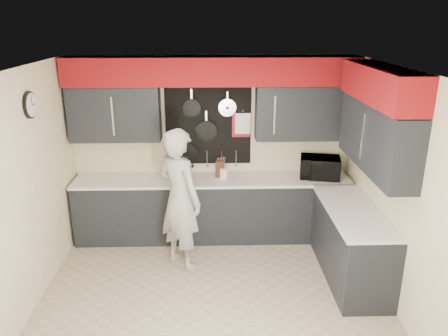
{
  "coord_description": "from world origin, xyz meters",
  "views": [
    {
      "loc": [
        -0.0,
        -4.36,
        3.09
      ],
      "look_at": [
        0.14,
        0.5,
        1.4
      ],
      "focal_mm": 35.0,
      "sensor_mm": 36.0,
      "label": 1
    }
  ],
  "objects_px": {
    "microwave": "(320,167)",
    "knife_block": "(220,169)",
    "person": "(180,200)",
    "coffee_maker": "(181,165)",
    "utensil_crock": "(224,173)"
  },
  "relations": [
    {
      "from": "microwave",
      "to": "knife_block",
      "type": "height_order",
      "value": "microwave"
    },
    {
      "from": "microwave",
      "to": "person",
      "type": "relative_size",
      "value": 0.3
    },
    {
      "from": "microwave",
      "to": "coffee_maker",
      "type": "bearing_deg",
      "value": -169.97
    },
    {
      "from": "knife_block",
      "to": "utensil_crock",
      "type": "distance_m",
      "value": 0.09
    },
    {
      "from": "microwave",
      "to": "person",
      "type": "bearing_deg",
      "value": -147.92
    },
    {
      "from": "utensil_crock",
      "to": "coffee_maker",
      "type": "height_order",
      "value": "coffee_maker"
    },
    {
      "from": "person",
      "to": "microwave",
      "type": "bearing_deg",
      "value": -113.35
    },
    {
      "from": "microwave",
      "to": "person",
      "type": "distance_m",
      "value": 2.07
    },
    {
      "from": "knife_block",
      "to": "utensil_crock",
      "type": "height_order",
      "value": "knife_block"
    },
    {
      "from": "coffee_maker",
      "to": "person",
      "type": "relative_size",
      "value": 0.2
    },
    {
      "from": "utensil_crock",
      "to": "knife_block",
      "type": "bearing_deg",
      "value": 140.61
    },
    {
      "from": "utensil_crock",
      "to": "person",
      "type": "xyz_separation_m",
      "value": [
        -0.57,
        -0.76,
        -0.07
      ]
    },
    {
      "from": "microwave",
      "to": "utensil_crock",
      "type": "height_order",
      "value": "microwave"
    },
    {
      "from": "coffee_maker",
      "to": "knife_block",
      "type": "bearing_deg",
      "value": -8.88
    },
    {
      "from": "microwave",
      "to": "utensil_crock",
      "type": "bearing_deg",
      "value": -169.83
    }
  ]
}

